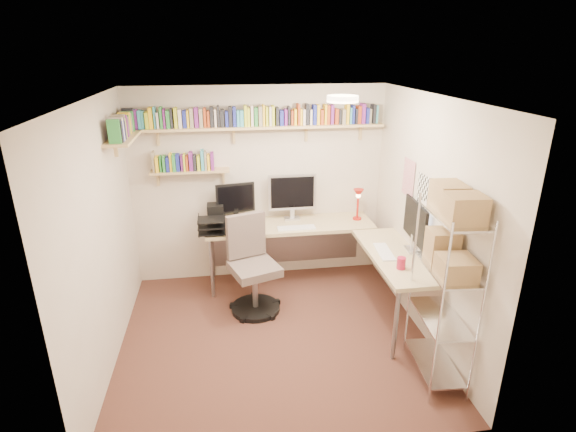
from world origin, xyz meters
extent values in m
plane|color=#4A291F|center=(0.00, 0.00, 0.00)|extent=(3.20, 3.20, 0.00)
cube|color=#C2B59E|center=(0.00, 1.50, 1.25)|extent=(3.20, 0.04, 2.50)
cube|color=#C2B59E|center=(-1.60, 0.00, 1.25)|extent=(0.04, 3.00, 2.50)
cube|color=#C2B59E|center=(1.60, 0.00, 1.25)|extent=(0.04, 3.00, 2.50)
cube|color=#C2B59E|center=(0.00, -1.50, 1.25)|extent=(3.20, 0.04, 2.50)
cube|color=white|center=(0.00, 0.00, 2.50)|extent=(3.20, 3.00, 0.04)
cube|color=silver|center=(1.59, 0.55, 1.55)|extent=(0.01, 0.30, 0.42)
cube|color=white|center=(1.59, 0.15, 1.50)|extent=(0.01, 0.28, 0.38)
cylinder|color=#FFEAC6|center=(0.70, 0.20, 2.46)|extent=(0.30, 0.30, 0.06)
cube|color=tan|center=(0.00, 1.38, 2.02)|extent=(3.05, 0.25, 0.03)
cube|color=tan|center=(-1.48, 0.95, 2.02)|extent=(0.25, 1.00, 0.03)
cube|color=tan|center=(-0.85, 1.40, 1.50)|extent=(0.95, 0.20, 0.02)
cube|color=tan|center=(-1.20, 1.44, 1.95)|extent=(0.03, 0.20, 0.20)
cube|color=tan|center=(-0.30, 1.44, 1.95)|extent=(0.03, 0.20, 0.20)
cube|color=tan|center=(0.60, 1.44, 1.95)|extent=(0.03, 0.20, 0.20)
cube|color=tan|center=(1.30, 1.44, 1.95)|extent=(0.03, 0.20, 0.20)
cube|color=black|center=(-1.46, 1.38, 2.14)|extent=(0.04, 0.11, 0.22)
cube|color=#6D2078|center=(-1.41, 1.38, 2.14)|extent=(0.04, 0.14, 0.21)
cube|color=teal|center=(-1.36, 1.38, 2.14)|extent=(0.04, 0.14, 0.21)
cube|color=teal|center=(-1.33, 1.38, 2.13)|extent=(0.03, 0.12, 0.20)
cube|color=gold|center=(-1.28, 1.38, 2.13)|extent=(0.04, 0.15, 0.19)
cube|color=yellow|center=(-1.24, 1.38, 2.15)|extent=(0.04, 0.14, 0.24)
cube|color=teal|center=(-1.20, 1.38, 2.16)|extent=(0.02, 0.12, 0.25)
cube|color=beige|center=(-1.16, 1.38, 2.13)|extent=(0.03, 0.15, 0.18)
cube|color=#2B8338|center=(-1.12, 1.38, 2.16)|extent=(0.03, 0.14, 0.24)
cube|color=#6D2078|center=(-1.09, 1.38, 2.14)|extent=(0.02, 0.14, 0.22)
cube|color=#2B8338|center=(-1.05, 1.38, 2.14)|extent=(0.04, 0.15, 0.20)
cube|color=black|center=(-1.01, 1.38, 2.15)|extent=(0.03, 0.14, 0.22)
cube|color=gold|center=(-0.96, 1.38, 2.15)|extent=(0.04, 0.15, 0.23)
cube|color=beige|center=(-0.91, 1.38, 2.14)|extent=(0.04, 0.12, 0.21)
cube|color=navy|center=(-0.86, 1.38, 2.13)|extent=(0.04, 0.13, 0.20)
cube|color=yellow|center=(-0.82, 1.38, 2.13)|extent=(0.02, 0.14, 0.20)
cube|color=gray|center=(-0.78, 1.38, 2.15)|extent=(0.04, 0.12, 0.22)
cube|color=#6D2078|center=(-0.73, 1.38, 2.15)|extent=(0.04, 0.14, 0.23)
cube|color=gray|center=(-0.67, 1.38, 2.14)|extent=(0.04, 0.12, 0.22)
cube|color=#A43A15|center=(-0.63, 1.38, 2.15)|extent=(0.03, 0.13, 0.22)
cube|color=#A43A15|center=(-0.59, 1.38, 2.13)|extent=(0.03, 0.11, 0.19)
cube|color=black|center=(-0.55, 1.38, 2.15)|extent=(0.04, 0.12, 0.23)
cube|color=beige|center=(-0.51, 1.38, 2.14)|extent=(0.02, 0.13, 0.21)
cube|color=black|center=(-0.47, 1.38, 2.16)|extent=(0.03, 0.14, 0.24)
cube|color=black|center=(-0.43, 1.38, 2.14)|extent=(0.04, 0.13, 0.20)
cube|color=navy|center=(-0.38, 1.38, 2.12)|extent=(0.03, 0.13, 0.18)
cube|color=black|center=(-0.33, 1.38, 2.15)|extent=(0.04, 0.13, 0.23)
cube|color=navy|center=(-0.29, 1.38, 2.15)|extent=(0.04, 0.14, 0.23)
cube|color=teal|center=(-0.24, 1.38, 2.13)|extent=(0.03, 0.11, 0.19)
cube|color=teal|center=(-0.20, 1.38, 2.13)|extent=(0.04, 0.11, 0.19)
cube|color=gold|center=(-0.16, 1.38, 2.16)|extent=(0.03, 0.14, 0.24)
cube|color=gold|center=(-0.12, 1.38, 2.14)|extent=(0.03, 0.13, 0.21)
cube|color=beige|center=(-0.08, 1.38, 2.16)|extent=(0.03, 0.12, 0.24)
cube|color=#2B8338|center=(-0.03, 1.38, 2.14)|extent=(0.04, 0.12, 0.22)
cube|color=gray|center=(0.02, 1.38, 2.15)|extent=(0.04, 0.14, 0.23)
cube|color=yellow|center=(0.06, 1.38, 2.16)|extent=(0.02, 0.15, 0.25)
cube|color=gold|center=(0.10, 1.38, 2.15)|extent=(0.03, 0.13, 0.22)
cube|color=beige|center=(0.14, 1.38, 2.15)|extent=(0.03, 0.12, 0.22)
cube|color=gold|center=(0.17, 1.38, 2.15)|extent=(0.03, 0.14, 0.23)
cube|color=black|center=(0.22, 1.38, 2.14)|extent=(0.04, 0.15, 0.21)
cube|color=navy|center=(0.27, 1.38, 2.12)|extent=(0.04, 0.15, 0.18)
cube|color=#6D2078|center=(0.32, 1.38, 2.13)|extent=(0.03, 0.13, 0.19)
cube|color=black|center=(0.36, 1.38, 2.15)|extent=(0.02, 0.13, 0.22)
cube|color=#A43A15|center=(0.40, 1.38, 2.12)|extent=(0.03, 0.11, 0.18)
cube|color=yellow|center=(0.44, 1.38, 2.13)|extent=(0.03, 0.14, 0.19)
cube|color=#A43A15|center=(0.48, 1.38, 2.16)|extent=(0.02, 0.15, 0.25)
cube|color=yellow|center=(0.51, 1.38, 2.13)|extent=(0.02, 0.12, 0.19)
cube|color=beige|center=(0.54, 1.38, 2.13)|extent=(0.03, 0.15, 0.19)
cube|color=black|center=(0.59, 1.38, 2.16)|extent=(0.04, 0.11, 0.25)
cube|color=beige|center=(0.63, 1.38, 2.13)|extent=(0.03, 0.12, 0.18)
cube|color=navy|center=(0.67, 1.38, 2.15)|extent=(0.04, 0.12, 0.23)
cube|color=yellow|center=(0.72, 1.38, 2.15)|extent=(0.03, 0.11, 0.23)
cube|color=#A43A15|center=(0.76, 1.38, 2.12)|extent=(0.04, 0.14, 0.18)
cube|color=yellow|center=(0.81, 1.38, 2.15)|extent=(0.03, 0.13, 0.24)
cube|color=#A43A15|center=(0.84, 1.38, 2.15)|extent=(0.04, 0.12, 0.23)
cube|color=#6D2078|center=(0.89, 1.38, 2.15)|extent=(0.04, 0.12, 0.23)
cube|color=#A43A15|center=(0.94, 1.38, 2.13)|extent=(0.04, 0.13, 0.18)
cube|color=black|center=(0.98, 1.38, 2.12)|extent=(0.03, 0.15, 0.17)
cube|color=gray|center=(1.03, 1.38, 2.12)|extent=(0.04, 0.15, 0.18)
cube|color=yellow|center=(1.08, 1.38, 2.15)|extent=(0.03, 0.13, 0.24)
cube|color=teal|center=(1.12, 1.38, 2.13)|extent=(0.02, 0.12, 0.19)
cube|color=navy|center=(1.15, 1.38, 2.15)|extent=(0.02, 0.15, 0.22)
cube|color=black|center=(1.19, 1.38, 2.12)|extent=(0.03, 0.14, 0.18)
cube|color=#A43A15|center=(1.23, 1.38, 2.14)|extent=(0.04, 0.12, 0.21)
cube|color=#6D2078|center=(1.28, 1.38, 2.15)|extent=(0.04, 0.15, 0.24)
cube|color=navy|center=(1.33, 1.38, 2.13)|extent=(0.04, 0.14, 0.19)
cube|color=gray|center=(1.37, 1.38, 2.12)|extent=(0.03, 0.12, 0.17)
cube|color=black|center=(1.42, 1.38, 2.15)|extent=(0.04, 0.14, 0.23)
cube|color=teal|center=(1.45, 1.38, 2.14)|extent=(0.02, 0.11, 0.22)
cube|color=#2B8338|center=(-1.48, 0.51, 2.15)|extent=(0.12, 0.03, 0.23)
cube|color=black|center=(-1.48, 0.56, 2.15)|extent=(0.13, 0.04, 0.22)
cube|color=navy|center=(-1.48, 0.61, 2.14)|extent=(0.13, 0.02, 0.20)
cube|color=beige|center=(-1.48, 0.65, 2.15)|extent=(0.13, 0.04, 0.23)
cube|color=navy|center=(-1.48, 0.69, 2.14)|extent=(0.13, 0.03, 0.20)
cube|color=black|center=(-1.48, 0.73, 2.13)|extent=(0.13, 0.03, 0.19)
cube|color=gray|center=(-1.48, 0.76, 2.16)|extent=(0.13, 0.03, 0.25)
cube|color=gold|center=(-1.48, 0.81, 2.13)|extent=(0.12, 0.04, 0.20)
cube|color=#6D2078|center=(-1.48, 0.86, 2.12)|extent=(0.13, 0.04, 0.17)
cube|color=#6D2078|center=(-1.48, 0.91, 2.14)|extent=(0.11, 0.04, 0.22)
cube|color=gray|center=(-1.48, 0.95, 2.13)|extent=(0.13, 0.02, 0.20)
cube|color=#2B8338|center=(-1.48, 1.00, 2.14)|extent=(0.11, 0.04, 0.20)
cube|color=yellow|center=(-1.48, 1.05, 2.15)|extent=(0.12, 0.04, 0.23)
cube|color=gray|center=(-1.48, 1.10, 2.15)|extent=(0.11, 0.03, 0.23)
cube|color=gray|center=(-1.48, 1.14, 2.14)|extent=(0.12, 0.04, 0.21)
cube|color=#2B8338|center=(-1.48, 1.19, 2.13)|extent=(0.14, 0.04, 0.18)
cube|color=#2B8338|center=(-1.48, 1.23, 2.14)|extent=(0.13, 0.03, 0.22)
cube|color=black|center=(-1.48, 1.28, 2.16)|extent=(0.12, 0.04, 0.25)
cube|color=yellow|center=(-1.48, 1.33, 2.14)|extent=(0.12, 0.03, 0.20)
cube|color=navy|center=(-1.48, 1.37, 2.14)|extent=(0.13, 0.03, 0.22)
cube|color=gray|center=(-1.27, 1.40, 1.63)|extent=(0.03, 0.12, 0.24)
cube|color=yellow|center=(-1.23, 1.40, 1.60)|extent=(0.03, 0.15, 0.18)
cube|color=#2B8338|center=(-1.19, 1.40, 1.61)|extent=(0.02, 0.11, 0.19)
cube|color=#2B8338|center=(-1.15, 1.40, 1.61)|extent=(0.03, 0.14, 0.19)
cube|color=navy|center=(-1.10, 1.40, 1.60)|extent=(0.04, 0.15, 0.17)
cube|color=yellow|center=(-1.07, 1.40, 1.62)|extent=(0.03, 0.11, 0.22)
cube|color=#2B8338|center=(-1.03, 1.40, 1.61)|extent=(0.04, 0.14, 0.20)
cube|color=navy|center=(-0.98, 1.40, 1.61)|extent=(0.04, 0.12, 0.20)
cube|color=#6D2078|center=(-0.94, 1.40, 1.61)|extent=(0.03, 0.11, 0.19)
cube|color=gold|center=(-0.91, 1.40, 1.61)|extent=(0.02, 0.15, 0.20)
cube|color=#A43A15|center=(-0.88, 1.40, 1.60)|extent=(0.02, 0.13, 0.18)
cube|color=#6D2078|center=(-0.83, 1.40, 1.62)|extent=(0.04, 0.12, 0.22)
cube|color=black|center=(-0.79, 1.40, 1.61)|extent=(0.03, 0.13, 0.19)
cube|color=gold|center=(-0.74, 1.40, 1.60)|extent=(0.03, 0.13, 0.18)
cube|color=teal|center=(-0.69, 1.40, 1.64)|extent=(0.04, 0.13, 0.25)
cube|color=gray|center=(-0.65, 1.40, 1.63)|extent=(0.03, 0.15, 0.23)
cube|color=yellow|center=(-0.62, 1.40, 1.61)|extent=(0.03, 0.13, 0.19)
cube|color=#6D2078|center=(-0.57, 1.40, 1.62)|extent=(0.04, 0.13, 0.21)
cube|color=#C7B581|center=(0.35, 1.22, 0.80)|extent=(2.11, 0.67, 0.04)
cube|color=#C7B581|center=(1.40, 0.14, 0.80)|extent=(0.67, 1.44, 0.04)
cylinder|color=gray|center=(-0.65, 0.94, 0.39)|extent=(0.04, 0.04, 0.78)
cylinder|color=gray|center=(-0.65, 1.50, 0.39)|extent=(0.04, 0.04, 0.78)
cylinder|color=gray|center=(1.68, 1.50, 0.39)|extent=(0.04, 0.04, 0.78)
cylinder|color=gray|center=(1.13, -0.52, 0.39)|extent=(0.04, 0.04, 0.78)
cylinder|color=gray|center=(1.68, -0.52, 0.39)|extent=(0.04, 0.04, 0.78)
cube|color=gray|center=(0.35, 1.51, 0.44)|extent=(2.00, 0.02, 0.61)
cube|color=silver|center=(0.41, 1.35, 1.19)|extent=(0.61, 0.03, 0.47)
cube|color=black|center=(0.41, 1.33, 1.19)|extent=(0.55, 0.00, 0.40)
cube|color=black|center=(-0.32, 1.35, 1.14)|extent=(0.49, 0.03, 0.38)
cube|color=black|center=(1.56, 0.20, 1.17)|extent=(0.03, 0.64, 0.42)
cube|color=silver|center=(1.54, 0.20, 1.17)|extent=(0.00, 0.58, 0.36)
cube|color=white|center=(0.41, 1.02, 0.83)|extent=(0.47, 0.14, 0.02)
cube|color=white|center=(1.24, 0.20, 0.83)|extent=(0.14, 0.44, 0.02)
cylinder|color=#A7150E|center=(1.24, 1.22, 0.83)|extent=(0.11, 0.11, 0.02)
cylinder|color=#A7150E|center=(1.24, 1.22, 1.00)|extent=(0.03, 0.03, 0.31)
cone|color=#A7150E|center=(1.24, 1.22, 1.18)|extent=(0.13, 0.13, 0.10)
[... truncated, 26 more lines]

